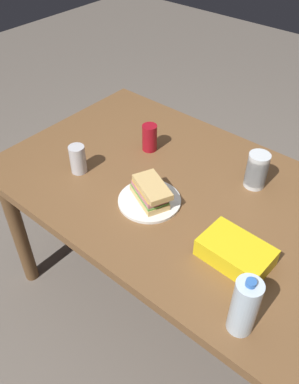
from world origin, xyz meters
name	(u,v)px	position (x,y,z in m)	size (l,w,h in m)	color
ground_plane	(171,296)	(0.00, 0.00, 0.00)	(8.00, 8.00, 0.00)	#70665B
dining_table	(177,204)	(0.00, 0.00, 0.67)	(1.49, 0.95, 0.76)	brown
paper_plate	(150,201)	(-0.03, -0.14, 0.77)	(0.24, 0.24, 0.01)	white
sandwich	(150,192)	(-0.03, -0.14, 0.81)	(0.21, 0.15, 0.08)	#DBB26B
soda_can_red	(150,138)	(-0.26, 0.12, 0.82)	(0.07, 0.07, 0.12)	maroon
chip_bag	(236,252)	(0.36, -0.17, 0.80)	(0.23, 0.15, 0.07)	yellow
plastic_cup_stack	(257,170)	(0.22, 0.21, 0.84)	(0.08, 0.08, 0.15)	silver
water_bottle_spare	(244,306)	(0.50, -0.37, 0.86)	(0.08, 0.08, 0.21)	silver
soda_can_silver	(78,159)	(-0.38, -0.19, 0.82)	(0.07, 0.07, 0.12)	silver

